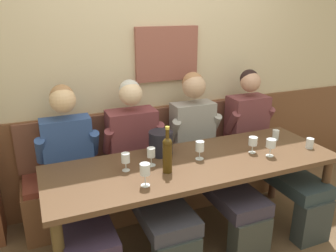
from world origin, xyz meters
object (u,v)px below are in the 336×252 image
at_px(person_center_right_seat, 208,152).
at_px(wine_glass_by_bottle, 253,142).
at_px(wine_glass_mid_right, 271,144).
at_px(wine_glass_right_end, 151,154).
at_px(wine_glass_near_bucket, 200,147).
at_px(person_right_seat, 264,142).
at_px(dining_table, 194,171).
at_px(wall_bench, 164,178).
at_px(wine_glass_center_front, 126,159).
at_px(ice_bucket, 161,143).
at_px(wine_bottle_amber_mid, 167,153).
at_px(person_left_seat, 143,165).
at_px(wine_glass_center_rear, 145,170).
at_px(water_tumbler_center, 310,143).
at_px(water_tumbler_left, 276,135).
at_px(person_center_left_seat, 75,179).

bearing_deg(person_center_right_seat, wine_glass_by_bottle, -56.40).
distance_m(wine_glass_mid_right, wine_glass_right_end, 0.95).
bearing_deg(wine_glass_mid_right, wine_glass_near_bucket, 163.06).
bearing_deg(person_right_seat, dining_table, -161.00).
bearing_deg(wall_bench, wine_glass_center_front, -132.85).
relative_size(ice_bucket, wine_bottle_amber_mid, 0.56).
distance_m(person_left_seat, wine_glass_center_rear, 0.58).
height_order(wine_glass_mid_right, wine_glass_center_rear, wine_glass_center_rear).
distance_m(wall_bench, water_tumbler_center, 1.36).
height_order(person_right_seat, wine_glass_near_bucket, person_right_seat).
xyz_separation_m(dining_table, wine_glass_center_front, (-0.53, 0.05, 0.17)).
xyz_separation_m(person_center_right_seat, wine_bottle_amber_mid, (-0.55, -0.38, 0.24)).
distance_m(person_center_right_seat, water_tumbler_center, 0.86).
bearing_deg(person_right_seat, water_tumbler_center, -77.02).
bearing_deg(water_tumbler_left, wine_glass_by_bottle, -156.49).
relative_size(person_left_seat, person_right_seat, 1.00).
bearing_deg(person_right_seat, wine_glass_center_front, -169.83).
bearing_deg(wine_glass_center_front, person_right_seat, 10.17).
xyz_separation_m(person_right_seat, wine_glass_by_bottle, (-0.40, -0.34, 0.20)).
bearing_deg(wine_glass_mid_right, dining_table, 166.69).
bearing_deg(wine_glass_center_rear, person_center_left_seat, 129.12).
relative_size(wine_glass_near_bucket, water_tumbler_left, 1.65).
relative_size(person_center_left_seat, person_right_seat, 1.00).
xyz_separation_m(person_left_seat, water_tumbler_left, (1.19, -0.18, 0.16)).
relative_size(ice_bucket, water_tumbler_center, 2.26).
height_order(wine_glass_mid_right, water_tumbler_left, wine_glass_mid_right).
bearing_deg(wine_bottle_amber_mid, person_center_left_seat, 149.38).
xyz_separation_m(person_left_seat, ice_bucket, (0.13, -0.08, 0.21)).
relative_size(dining_table, person_center_left_seat, 1.77).
height_order(person_right_seat, wine_glass_center_front, person_right_seat).
bearing_deg(wine_glass_right_end, wine_glass_center_front, -177.84).
bearing_deg(wine_glass_mid_right, water_tumbler_left, 44.50).
relative_size(wall_bench, person_left_seat, 2.01).
xyz_separation_m(dining_table, water_tumbler_center, (1.01, -0.14, 0.12)).
height_order(person_center_left_seat, person_center_right_seat, person_center_right_seat).
distance_m(person_center_left_seat, water_tumbler_left, 1.76).
height_order(person_center_right_seat, wine_glass_center_front, person_center_right_seat).
bearing_deg(person_left_seat, ice_bucket, -31.17).
bearing_deg(person_left_seat, water_tumbler_left, -8.56).
distance_m(wall_bench, wine_glass_by_bottle, 0.99).
height_order(person_right_seat, wine_glass_right_end, person_right_seat).
bearing_deg(dining_table, wine_bottle_amber_mid, -162.94).
height_order(dining_table, person_left_seat, person_left_seat).
bearing_deg(wall_bench, person_right_seat, -19.23).
distance_m(wine_glass_by_bottle, water_tumbler_center, 0.51).
bearing_deg(water_tumbler_left, person_left_seat, 171.44).
bearing_deg(person_center_left_seat, wine_bottle_amber_mid, -30.62).
distance_m(ice_bucket, wine_glass_by_bottle, 0.74).
distance_m(wine_bottle_amber_mid, wine_glass_near_bucket, 0.33).
height_order(person_left_seat, person_right_seat, person_right_seat).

